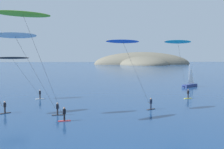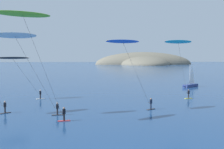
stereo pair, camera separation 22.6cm
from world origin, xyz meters
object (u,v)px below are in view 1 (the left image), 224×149
object	(u,v)px
kitesurfer_black	(14,61)
kitesurfer_cyan	(179,46)
kitesurfer_lime	(27,23)
kitesurfer_white	(19,42)
kitesurfer_blue	(126,47)
sailboat_near	(189,84)

from	to	relation	value
kitesurfer_black	kitesurfer_cyan	bearing A→B (deg)	-1.49
kitesurfer_lime	kitesurfer_white	bearing A→B (deg)	115.03
kitesurfer_cyan	kitesurfer_lime	distance (m)	29.02
kitesurfer_blue	kitesurfer_white	xyz separation A→B (m)	(-13.76, -2.74, 0.55)
kitesurfer_blue	sailboat_near	bearing A→B (deg)	56.35
kitesurfer_black	kitesurfer_white	bearing A→B (deg)	-72.85
kitesurfer_black	kitesurfer_white	size ratio (longest dim) A/B	0.76
kitesurfer_white	kitesurfer_black	bearing A→B (deg)	107.15
kitesurfer_cyan	kitesurfer_lime	xyz separation A→B (m)	(-22.79, -17.87, 1.93)
kitesurfer_black	kitesurfer_blue	world-z (taller)	kitesurfer_blue
kitesurfer_lime	kitesurfer_black	bearing A→B (deg)	108.97
kitesurfer_blue	kitesurfer_lime	world-z (taller)	kitesurfer_lime
sailboat_near	kitesurfer_blue	size ratio (longest dim) A/B	0.56
sailboat_near	kitesurfer_black	size ratio (longest dim) A/B	0.69
sailboat_near	kitesurfer_black	distance (m)	42.24
sailboat_near	kitesurfer_white	bearing A→B (deg)	-136.02
kitesurfer_black	kitesurfer_cyan	xyz separation A→B (m)	(29.19, -0.76, 2.65)
kitesurfer_white	kitesurfer_blue	bearing A→B (deg)	11.26
kitesurfer_blue	kitesurfer_lime	xyz separation A→B (m)	(-11.82, -6.88, 2.47)
sailboat_near	kitesurfer_white	distance (m)	47.21
kitesurfer_cyan	sailboat_near	bearing A→B (deg)	64.91
kitesurfer_black	kitesurfer_lime	world-z (taller)	kitesurfer_lime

